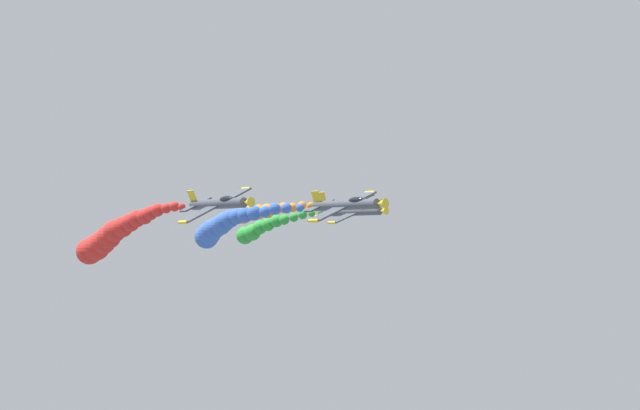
{
  "coord_description": "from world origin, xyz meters",
  "views": [
    {
      "loc": [
        68.06,
        70.82,
        83.69
      ],
      "look_at": [
        0.0,
        0.0,
        87.87
      ],
      "focal_mm": 46.26,
      "sensor_mm": 36.0,
      "label": 1
    }
  ],
  "objects_px": {
    "airplane_lead": "(347,205)",
    "airplane_left_outer": "(357,212)",
    "airplane_right_inner": "(219,204)",
    "airplane_left_inner": "(348,204)"
  },
  "relations": [
    {
      "from": "airplane_lead",
      "to": "airplane_left_outer",
      "type": "bearing_deg",
      "value": -138.67
    },
    {
      "from": "airplane_left_outer",
      "to": "airplane_right_inner",
      "type": "bearing_deg",
      "value": 15.25
    },
    {
      "from": "airplane_left_inner",
      "to": "airplane_right_inner",
      "type": "xyz_separation_m",
      "value": [
        19.52,
        -0.38,
        -0.51
      ]
    },
    {
      "from": "airplane_lead",
      "to": "airplane_left_inner",
      "type": "xyz_separation_m",
      "value": [
        -10.22,
        -9.69,
        0.67
      ]
    },
    {
      "from": "airplane_right_inner",
      "to": "airplane_left_outer",
      "type": "xyz_separation_m",
      "value": [
        -30.07,
        -8.2,
        0.07
      ]
    },
    {
      "from": "airplane_right_inner",
      "to": "airplane_left_outer",
      "type": "height_order",
      "value": "airplane_right_inner"
    },
    {
      "from": "airplane_left_inner",
      "to": "airplane_left_outer",
      "type": "height_order",
      "value": "airplane_left_inner"
    },
    {
      "from": "airplane_lead",
      "to": "airplane_left_inner",
      "type": "distance_m",
      "value": 14.1
    },
    {
      "from": "airplane_lead",
      "to": "airplane_right_inner",
      "type": "relative_size",
      "value": 1.0
    },
    {
      "from": "airplane_lead",
      "to": "airplane_left_outer",
      "type": "height_order",
      "value": "airplane_left_outer"
    }
  ]
}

